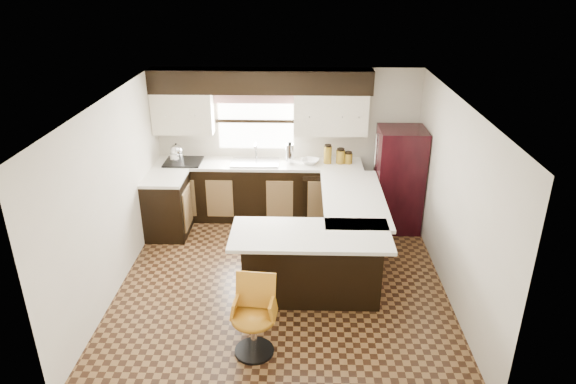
{
  "coord_description": "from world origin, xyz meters",
  "views": [
    {
      "loc": [
        0.24,
        -5.75,
        3.81
      ],
      "look_at": [
        0.06,
        0.45,
        1.08
      ],
      "focal_mm": 32.0,
      "sensor_mm": 36.0,
      "label": 1
    }
  ],
  "objects_px": {
    "refrigerator": "(399,180)",
    "bar_chair": "(253,319)",
    "peninsula_return": "(311,265)",
    "peninsula_long": "(348,229)"
  },
  "relations": [
    {
      "from": "peninsula_return",
      "to": "bar_chair",
      "type": "bearing_deg",
      "value": -120.8
    },
    {
      "from": "peninsula_long",
      "to": "bar_chair",
      "type": "distance_m",
      "value": 2.32
    },
    {
      "from": "refrigerator",
      "to": "bar_chair",
      "type": "distance_m",
      "value": 3.59
    },
    {
      "from": "peninsula_return",
      "to": "refrigerator",
      "type": "distance_m",
      "value": 2.39
    },
    {
      "from": "refrigerator",
      "to": "bar_chair",
      "type": "bearing_deg",
      "value": -123.63
    },
    {
      "from": "peninsula_long",
      "to": "peninsula_return",
      "type": "distance_m",
      "value": 1.11
    },
    {
      "from": "peninsula_long",
      "to": "peninsula_return",
      "type": "relative_size",
      "value": 1.18
    },
    {
      "from": "peninsula_long",
      "to": "peninsula_return",
      "type": "xyz_separation_m",
      "value": [
        -0.53,
        -0.97,
        0.0
      ]
    },
    {
      "from": "refrigerator",
      "to": "peninsula_long",
      "type": "bearing_deg",
      "value": -130.98
    },
    {
      "from": "peninsula_long",
      "to": "peninsula_return",
      "type": "bearing_deg",
      "value": -118.3
    }
  ]
}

